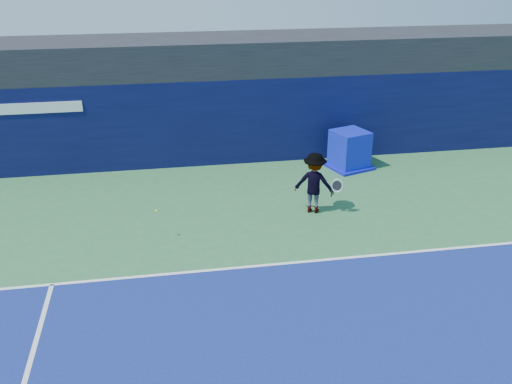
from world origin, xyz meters
TOP-DOWN VIEW (x-y plane):
  - ground at (0.00, 0.00)m, footprint 80.00×80.00m
  - baseline at (0.00, 3.00)m, footprint 24.00×0.10m
  - stadium_band at (0.00, 11.50)m, footprint 36.00×3.00m
  - back_wall_assembly at (-0.00, 10.50)m, footprint 36.00×1.03m
  - equipment_cart at (4.12, 9.02)m, footprint 1.73×1.73m
  - tennis_player at (1.97, 5.77)m, footprint 1.42×1.09m
  - tennis_ball at (-2.54, 4.82)m, footprint 0.07×0.07m

SIDE VIEW (x-z plane):
  - ground at x=0.00m, z-range 0.00..0.00m
  - baseline at x=0.00m, z-range 0.01..0.01m
  - equipment_cart at x=4.12m, z-range -0.06..1.26m
  - tennis_ball at x=-2.54m, z-range 0.80..0.87m
  - tennis_player at x=1.97m, z-range 0.00..1.80m
  - back_wall_assembly at x=0.00m, z-range 0.00..3.00m
  - stadium_band at x=0.00m, z-range 3.00..4.20m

